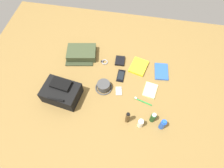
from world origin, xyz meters
TOP-DOWN VIEW (x-y plane):
  - ground_plane at (0.00, 0.00)m, footprint 2.64×2.02m
  - backpack at (0.41, 0.18)m, footprint 0.33×0.26m
  - toiletry_pouch at (0.36, -0.30)m, footprint 0.31×0.28m
  - bucket_hat at (0.07, 0.03)m, footprint 0.15×0.15m
  - deodorant_spray at (-0.46, 0.31)m, footprint 0.04×0.04m
  - shampoo_bottle at (-0.38, 0.26)m, footprint 0.04×0.04m
  - toothpaste_tube at (-0.29, 0.33)m, footprint 0.04×0.04m
  - cologne_bottle at (-0.18, 0.30)m, footprint 0.03×0.03m
  - paperback_novel at (-0.44, -0.24)m, footprint 0.14×0.20m
  - travel_guidebook at (-0.22, -0.26)m, footprint 0.19×0.21m
  - cell_phone at (-0.06, -0.12)m, footprint 0.07×0.14m
  - media_player at (-0.07, 0.04)m, footprint 0.07×0.09m
  - wristwatch at (0.12, -0.26)m, footprint 0.07×0.06m
  - toothbrush at (-0.28, 0.11)m, footprint 0.16×0.05m
  - wallet at (-0.03, -0.29)m, footprint 0.09×0.11m
  - notepad at (-0.35, -0.02)m, footprint 0.13×0.17m

SIDE VIEW (x-z plane):
  - ground_plane at x=0.00m, z-range -0.02..0.00m
  - media_player at x=-0.07m, z-range 0.00..0.01m
  - wristwatch at x=0.12m, z-range 0.00..0.01m
  - cell_phone at x=-0.06m, z-range 0.00..0.01m
  - toothbrush at x=-0.28m, z-range 0.00..0.02m
  - notepad at x=-0.35m, z-range 0.00..0.02m
  - paperback_novel at x=-0.44m, z-range 0.00..0.02m
  - travel_guidebook at x=-0.22m, z-range 0.00..0.02m
  - wallet at x=-0.03m, z-range 0.00..0.02m
  - bucket_hat at x=0.07m, z-range 0.00..0.07m
  - toiletry_pouch at x=0.36m, z-range 0.00..0.07m
  - toothpaste_tube at x=-0.29m, z-range 0.00..0.11m
  - shampoo_bottle at x=-0.38m, z-range 0.00..0.11m
  - deodorant_spray at x=-0.46m, z-range 0.00..0.13m
  - backpack at x=0.41m, z-range -0.01..0.15m
  - cologne_bottle at x=-0.18m, z-range 0.00..0.15m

